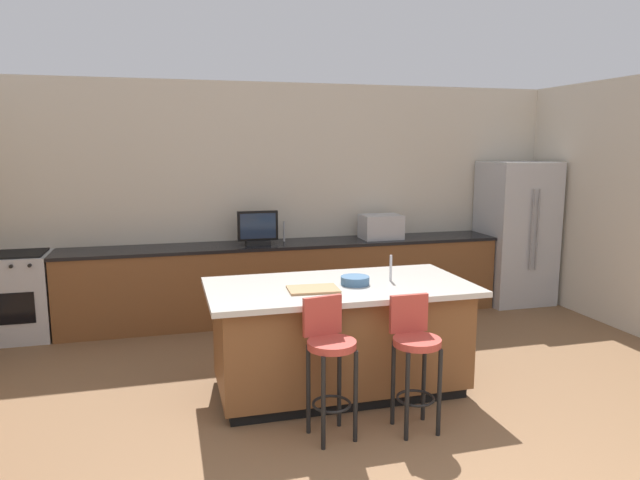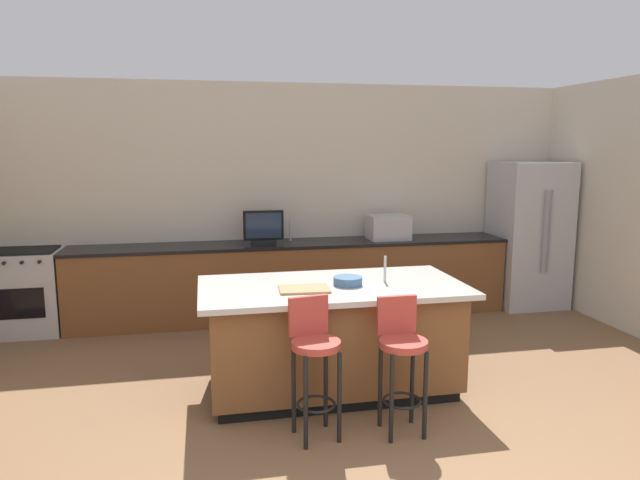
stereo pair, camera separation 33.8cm
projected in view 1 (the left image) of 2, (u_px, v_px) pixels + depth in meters
name	position (u px, v px, depth m)	size (l,w,h in m)	color
wall_back	(284.00, 199.00, 6.99)	(7.36, 0.12, 2.76)	beige
counter_back	(288.00, 280.00, 6.77)	(5.13, 0.62, 0.90)	brown
kitchen_island	(339.00, 336.00, 4.74)	(2.15, 1.10, 0.91)	black
refrigerator	(516.00, 233.00, 7.40)	(0.84, 0.77, 1.82)	#B7BABF
range_oven	(13.00, 297.00, 6.01)	(0.76, 0.63, 0.92)	#B7BABF
microwave	(381.00, 227.00, 6.97)	(0.48, 0.36, 0.29)	#B7BABF
tv_monitor	(258.00, 229.00, 6.52)	(0.46, 0.16, 0.39)	black
sink_faucet_back	(284.00, 231.00, 6.76)	(0.02, 0.02, 0.24)	#B2B2B7
sink_faucet_island	(391.00, 268.00, 4.77)	(0.02, 0.02, 0.22)	#B2B2B7
bar_stool_left	(330.00, 355.00, 3.96)	(0.34, 0.36, 0.98)	#B23D33
bar_stool_right	(415.00, 351.00, 4.07)	(0.34, 0.34, 0.97)	#B23D33
fruit_bowl	(355.00, 280.00, 4.65)	(0.23, 0.23, 0.07)	#3F668C
cell_phone	(358.00, 280.00, 4.78)	(0.07, 0.15, 0.01)	black
cutting_board	(313.00, 289.00, 4.47)	(0.39, 0.28, 0.02)	#A87F51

